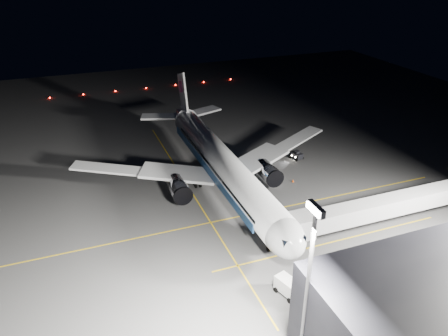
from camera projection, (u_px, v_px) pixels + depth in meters
ground at (223, 189)px, 83.94m from camera, size 200.00×200.00×0.00m
guide_line_main at (243, 216)px, 75.59m from camera, size 0.25×80.00×0.01m
guide_line_cross at (193, 195)px, 82.04m from camera, size 70.00×0.25×0.01m
guide_line_side at (331, 242)px, 68.74m from camera, size 0.25×40.00×0.01m
airliner at (221, 163)px, 82.52m from camera, size 61.48×54.22×16.64m
jet_bridge at (378, 208)px, 69.23m from camera, size 3.60×34.40×6.30m
floodlight_mast_south at (309, 277)px, 43.07m from camera, size 2.40×0.67×20.70m
taxiway_lights at (146, 88)px, 143.96m from camera, size 0.44×60.44×0.44m
service_truck at (290, 289)px, 57.52m from camera, size 5.04×3.18×2.41m
baggage_tug at (296, 155)px, 95.69m from camera, size 3.06×2.70×1.89m
safety_cone_a at (271, 165)px, 92.47m from camera, size 0.34×0.34×0.52m
safety_cone_b at (244, 187)px, 84.10m from camera, size 0.40×0.40×0.60m
safety_cone_c at (293, 181)px, 86.37m from camera, size 0.39×0.39×0.58m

